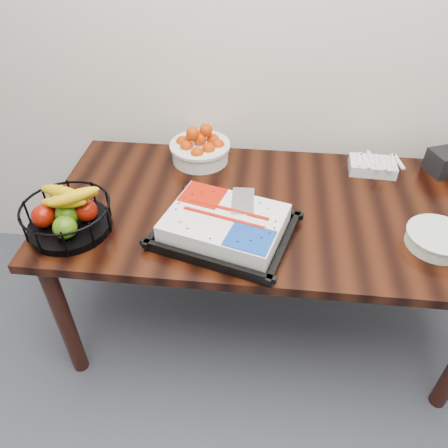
# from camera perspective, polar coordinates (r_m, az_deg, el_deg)

# --- Properties ---
(table) EXTENTS (1.80, 0.90, 0.75)m
(table) POSITION_cam_1_polar(r_m,az_deg,el_deg) (1.88, 5.33, 0.34)
(table) COLOR black
(table) RESTS_ON ground
(cake_tray) EXTENTS (0.57, 0.50, 0.10)m
(cake_tray) POSITION_cam_1_polar(r_m,az_deg,el_deg) (1.64, 0.12, -0.23)
(cake_tray) COLOR black
(cake_tray) RESTS_ON table
(tangerine_bowl) EXTENTS (0.28, 0.28, 0.18)m
(tangerine_bowl) POSITION_cam_1_polar(r_m,az_deg,el_deg) (2.07, -3.15, 10.18)
(tangerine_bowl) COLOR white
(tangerine_bowl) RESTS_ON table
(fruit_basket) EXTENTS (0.34, 0.34, 0.18)m
(fruit_basket) POSITION_cam_1_polar(r_m,az_deg,el_deg) (1.75, -19.83, 1.20)
(fruit_basket) COLOR black
(fruit_basket) RESTS_ON table
(plate_stack) EXTENTS (0.23, 0.23, 0.06)m
(plate_stack) POSITION_cam_1_polar(r_m,az_deg,el_deg) (1.79, 26.10, -1.78)
(plate_stack) COLOR white
(plate_stack) RESTS_ON table
(fork_bag) EXTENTS (0.21, 0.14, 0.06)m
(fork_bag) POSITION_cam_1_polar(r_m,az_deg,el_deg) (2.12, 18.81, 7.23)
(fork_bag) COLOR silver
(fork_bag) RESTS_ON table
(napkin_box) EXTENTS (0.18, 0.17, 0.10)m
(napkin_box) POSITION_cam_1_polar(r_m,az_deg,el_deg) (2.23, 27.03, 7.24)
(napkin_box) COLOR black
(napkin_box) RESTS_ON table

